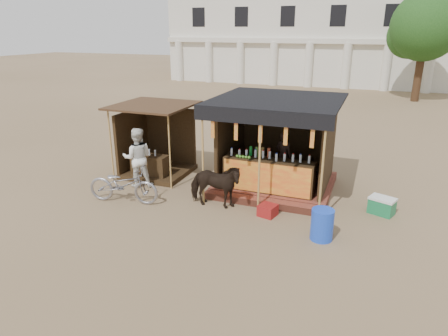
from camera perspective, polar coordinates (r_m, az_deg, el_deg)
ground at (r=9.87m, az=-3.38°, el=-8.93°), size 120.00×120.00×0.00m
main_stall at (r=12.12m, az=7.45°, el=1.65°), size 3.60×3.61×2.78m
secondary_stall at (r=13.60m, az=-10.04°, el=2.73°), size 2.40×2.40×2.38m
cow at (r=10.83m, az=-1.33°, el=-2.50°), size 1.56×0.79×1.28m
motorbike at (r=11.53m, az=-14.20°, el=-2.29°), size 2.13×1.02×1.07m
bystander at (r=12.49m, az=-12.24°, el=1.45°), size 1.13×1.04×1.86m
blue_barrel at (r=9.60m, az=13.83°, el=-7.85°), size 0.54×0.54×0.75m
red_crate at (r=10.60m, az=6.26°, el=-6.02°), size 0.52×0.52×0.30m
cooler at (r=11.40m, az=21.62°, el=-5.02°), size 0.76×0.64×0.46m
background_building at (r=38.27m, az=13.20°, el=17.82°), size 26.00×7.45×8.18m
tree at (r=30.12m, az=26.45°, el=17.36°), size 4.50×4.40×7.00m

